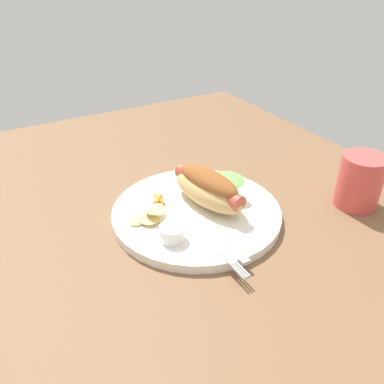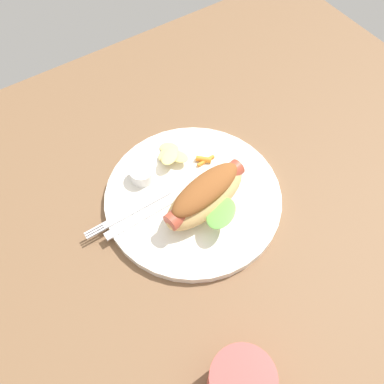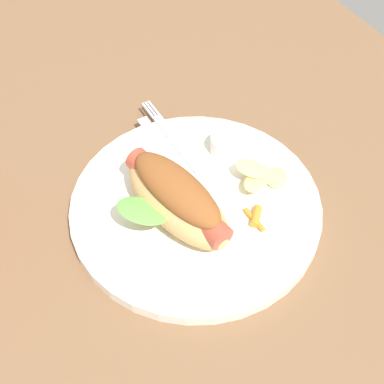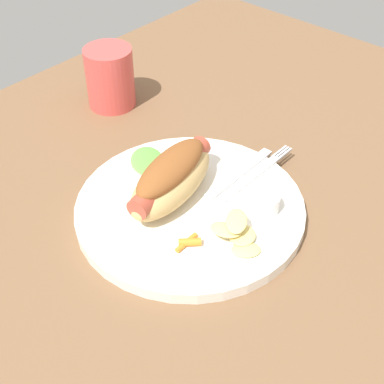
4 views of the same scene
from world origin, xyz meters
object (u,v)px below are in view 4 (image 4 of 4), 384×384
(plate, at_px, (190,209))
(chips_pile, at_px, (238,233))
(hot_dog, at_px, (171,177))
(knife, at_px, (240,173))
(carrot_garnish, at_px, (189,242))
(fork, at_px, (256,174))
(sauce_ramekin, at_px, (263,203))
(drinking_cup, at_px, (110,77))

(plate, relative_size, chips_pile, 3.90)
(hot_dog, bearing_deg, plate, -90.28)
(knife, distance_m, carrot_garnish, 0.15)
(fork, height_order, knife, same)
(hot_dog, relative_size, sauce_ramekin, 4.13)
(plate, bearing_deg, carrot_garnish, -139.38)
(chips_pile, bearing_deg, sauce_ramekin, 7.86)
(fork, bearing_deg, drinking_cup, 87.92)
(plate, distance_m, sauce_ramekin, 0.10)
(sauce_ramekin, bearing_deg, fork, 44.12)
(plate, distance_m, hot_dog, 0.05)
(hot_dog, relative_size, knife, 1.24)
(knife, bearing_deg, drinking_cup, 84.65)
(knife, bearing_deg, sauce_ramekin, -120.28)
(sauce_ramekin, bearing_deg, knife, 60.55)
(fork, relative_size, chips_pile, 2.02)
(fork, height_order, drinking_cup, drinking_cup)
(plate, bearing_deg, sauce_ramekin, -54.84)
(fork, distance_m, drinking_cup, 0.31)
(sauce_ramekin, height_order, carrot_garnish, sauce_ramekin)
(knife, relative_size, chips_pile, 1.77)
(plate, bearing_deg, hot_dog, 100.28)
(sauce_ramekin, height_order, chips_pile, chips_pile)
(sauce_ramekin, relative_size, fork, 0.26)
(plate, relative_size, sauce_ramekin, 7.31)
(knife, relative_size, carrot_garnish, 3.86)
(hot_dog, xyz_separation_m, knife, (0.10, -0.04, -0.03))
(knife, bearing_deg, carrot_garnish, -166.56)
(plate, height_order, fork, fork)
(plate, xyz_separation_m, fork, (0.10, -0.03, 0.01))
(plate, relative_size, fork, 1.93)
(fork, bearing_deg, plate, 164.84)
(carrot_garnish, xyz_separation_m, drinking_cup, (0.17, 0.32, 0.03))
(sauce_ramekin, height_order, knife, sauce_ramekin)
(chips_pile, bearing_deg, carrot_garnish, 139.86)
(hot_dog, bearing_deg, drinking_cup, 53.74)
(sauce_ramekin, distance_m, fork, 0.07)
(sauce_ramekin, xyz_separation_m, chips_pile, (-0.06, -0.01, -0.00))
(hot_dog, height_order, drinking_cup, drinking_cup)
(plate, distance_m, chips_pile, 0.09)
(chips_pile, bearing_deg, knife, 36.63)
(fork, xyz_separation_m, drinking_cup, (0.01, 0.31, 0.03))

